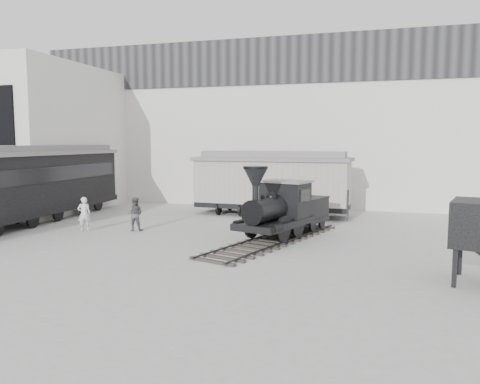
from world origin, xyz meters
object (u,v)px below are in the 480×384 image
(visitor_b, at_px, (135,214))
(locomotive, at_px, (282,212))
(boxcar, at_px, (272,182))
(visitor_a, at_px, (84,214))
(passenger_coach, at_px, (32,183))

(visitor_b, bearing_deg, locomotive, 170.60)
(locomotive, distance_m, boxcar, 6.92)
(boxcar, bearing_deg, visitor_a, -133.08)
(boxcar, bearing_deg, visitor_b, -125.87)
(passenger_coach, relative_size, visitor_b, 8.79)
(boxcar, height_order, passenger_coach, passenger_coach)
(passenger_coach, height_order, visitor_a, passenger_coach)
(boxcar, xyz_separation_m, visitor_b, (-5.35, -6.62, -1.16))
(visitor_b, bearing_deg, visitor_a, 8.46)
(locomotive, height_order, visitor_b, locomotive)
(locomotive, xyz_separation_m, visitor_b, (-7.20, 0.00, -0.38))
(locomotive, height_order, passenger_coach, passenger_coach)
(boxcar, height_order, visitor_b, boxcar)
(locomotive, xyz_separation_m, passenger_coach, (-13.69, 0.79, 0.91))
(passenger_coach, distance_m, visitor_b, 6.66)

